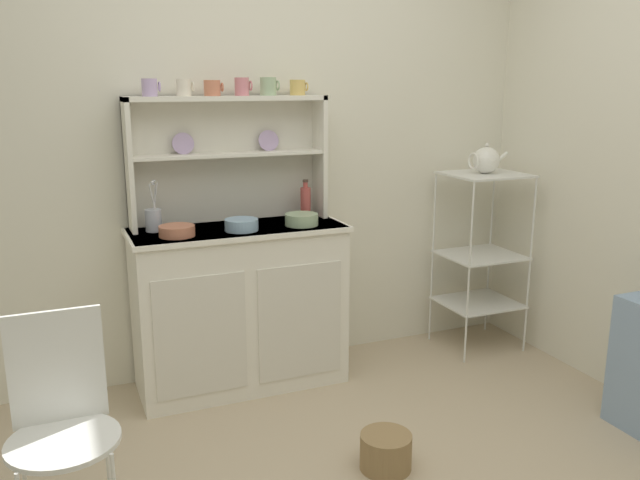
{
  "coord_description": "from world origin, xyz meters",
  "views": [
    {
      "loc": [
        -1.05,
        -1.78,
        1.57
      ],
      "look_at": [
        0.16,
        1.12,
        0.81
      ],
      "focal_mm": 36.64,
      "sensor_mm": 36.0,
      "label": 1
    }
  ],
  "objects_px": {
    "hutch_shelf_unit": "(227,149)",
    "wire_chair": "(61,414)",
    "floor_basket": "(386,451)",
    "porcelain_teapot": "(486,160)",
    "hutch_cabinet": "(240,305)",
    "bakers_rack": "(481,243)",
    "bowl_mixing_large": "(177,231)",
    "utensil_jar": "(153,219)",
    "cup_lilac_0": "(150,87)",
    "jam_bottle": "(306,202)"
  },
  "relations": [
    {
      "from": "bakers_rack",
      "to": "porcelain_teapot",
      "type": "height_order",
      "value": "porcelain_teapot"
    },
    {
      "from": "floor_basket",
      "to": "jam_bottle",
      "type": "relative_size",
      "value": 1.03
    },
    {
      "from": "wire_chair",
      "to": "cup_lilac_0",
      "type": "bearing_deg",
      "value": 99.44
    },
    {
      "from": "floor_basket",
      "to": "bowl_mixing_large",
      "type": "bearing_deg",
      "value": 125.04
    },
    {
      "from": "hutch_shelf_unit",
      "to": "utensil_jar",
      "type": "xyz_separation_m",
      "value": [
        -0.4,
        -0.09,
        -0.32
      ]
    },
    {
      "from": "hutch_cabinet",
      "to": "porcelain_teapot",
      "type": "bearing_deg",
      "value": -1.94
    },
    {
      "from": "bowl_mixing_large",
      "to": "porcelain_teapot",
      "type": "relative_size",
      "value": 0.7
    },
    {
      "from": "wire_chair",
      "to": "porcelain_teapot",
      "type": "xyz_separation_m",
      "value": [
        2.37,
        0.98,
        0.62
      ]
    },
    {
      "from": "bakers_rack",
      "to": "porcelain_teapot",
      "type": "bearing_deg",
      "value": -180.0
    },
    {
      "from": "hutch_cabinet",
      "to": "bakers_rack",
      "type": "distance_m",
      "value": 1.49
    },
    {
      "from": "hutch_cabinet",
      "to": "bowl_mixing_large",
      "type": "relative_size",
      "value": 6.4
    },
    {
      "from": "cup_lilac_0",
      "to": "floor_basket",
      "type": "bearing_deg",
      "value": -57.78
    },
    {
      "from": "jam_bottle",
      "to": "floor_basket",
      "type": "bearing_deg",
      "value": -93.88
    },
    {
      "from": "hutch_shelf_unit",
      "to": "bowl_mixing_large",
      "type": "bearing_deg",
      "value": -143.51
    },
    {
      "from": "wire_chair",
      "to": "floor_basket",
      "type": "distance_m",
      "value": 1.3
    },
    {
      "from": "wire_chair",
      "to": "jam_bottle",
      "type": "distance_m",
      "value": 1.77
    },
    {
      "from": "utensil_jar",
      "to": "cup_lilac_0",
      "type": "bearing_deg",
      "value": 58.12
    },
    {
      "from": "bakers_rack",
      "to": "utensil_jar",
      "type": "bearing_deg",
      "value": 176.1
    },
    {
      "from": "hutch_cabinet",
      "to": "hutch_shelf_unit",
      "type": "bearing_deg",
      "value": 90.0
    },
    {
      "from": "hutch_shelf_unit",
      "to": "floor_basket",
      "type": "bearing_deg",
      "value": -74.13
    },
    {
      "from": "jam_bottle",
      "to": "cup_lilac_0",
      "type": "bearing_deg",
      "value": 177.37
    },
    {
      "from": "floor_basket",
      "to": "bowl_mixing_large",
      "type": "relative_size",
      "value": 1.26
    },
    {
      "from": "hutch_shelf_unit",
      "to": "hutch_cabinet",
      "type": "bearing_deg",
      "value": -90.0
    },
    {
      "from": "wire_chair",
      "to": "jam_bottle",
      "type": "relative_size",
      "value": 4.06
    },
    {
      "from": "bakers_rack",
      "to": "porcelain_teapot",
      "type": "relative_size",
      "value": 4.37
    },
    {
      "from": "hutch_cabinet",
      "to": "floor_basket",
      "type": "bearing_deg",
      "value": -71.7
    },
    {
      "from": "bakers_rack",
      "to": "jam_bottle",
      "type": "bearing_deg",
      "value": 172.73
    },
    {
      "from": "cup_lilac_0",
      "to": "hutch_cabinet",
      "type": "bearing_deg",
      "value": -17.95
    },
    {
      "from": "bakers_rack",
      "to": "bowl_mixing_large",
      "type": "bearing_deg",
      "value": -179.25
    },
    {
      "from": "jam_bottle",
      "to": "utensil_jar",
      "type": "bearing_deg",
      "value": -179.42
    },
    {
      "from": "hutch_shelf_unit",
      "to": "jam_bottle",
      "type": "relative_size",
      "value": 4.89
    },
    {
      "from": "bakers_rack",
      "to": "utensil_jar",
      "type": "xyz_separation_m",
      "value": [
        -1.88,
        0.13,
        0.27
      ]
    },
    {
      "from": "utensil_jar",
      "to": "floor_basket",
      "type": "bearing_deg",
      "value": -55.73
    },
    {
      "from": "floor_basket",
      "to": "jam_bottle",
      "type": "xyz_separation_m",
      "value": [
        0.07,
        1.09,
        0.87
      ]
    },
    {
      "from": "wire_chair",
      "to": "bowl_mixing_large",
      "type": "height_order",
      "value": "bowl_mixing_large"
    },
    {
      "from": "hutch_shelf_unit",
      "to": "floor_basket",
      "type": "distance_m",
      "value": 1.68
    },
    {
      "from": "wire_chair",
      "to": "bowl_mixing_large",
      "type": "bearing_deg",
      "value": 92.6
    },
    {
      "from": "porcelain_teapot",
      "to": "bakers_rack",
      "type": "bearing_deg",
      "value": 0.0
    },
    {
      "from": "utensil_jar",
      "to": "porcelain_teapot",
      "type": "xyz_separation_m",
      "value": [
        1.87,
        -0.13,
        0.22
      ]
    },
    {
      "from": "floor_basket",
      "to": "bowl_mixing_large",
      "type": "distance_m",
      "value": 1.39
    },
    {
      "from": "utensil_jar",
      "to": "hutch_cabinet",
      "type": "bearing_deg",
      "value": -10.92
    },
    {
      "from": "hutch_shelf_unit",
      "to": "utensil_jar",
      "type": "bearing_deg",
      "value": -168.1
    },
    {
      "from": "hutch_shelf_unit",
      "to": "wire_chair",
      "type": "height_order",
      "value": "hutch_shelf_unit"
    },
    {
      "from": "hutch_shelf_unit",
      "to": "cup_lilac_0",
      "type": "distance_m",
      "value": 0.49
    },
    {
      "from": "hutch_cabinet",
      "to": "jam_bottle",
      "type": "xyz_separation_m",
      "value": [
        0.41,
        0.09,
        0.51
      ]
    },
    {
      "from": "bakers_rack",
      "to": "jam_bottle",
      "type": "distance_m",
      "value": 1.11
    },
    {
      "from": "cup_lilac_0",
      "to": "porcelain_teapot",
      "type": "distance_m",
      "value": 1.9
    },
    {
      "from": "cup_lilac_0",
      "to": "utensil_jar",
      "type": "distance_m",
      "value": 0.64
    },
    {
      "from": "bowl_mixing_large",
      "to": "jam_bottle",
      "type": "height_order",
      "value": "jam_bottle"
    },
    {
      "from": "floor_basket",
      "to": "porcelain_teapot",
      "type": "bearing_deg",
      "value": 39.94
    }
  ]
}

